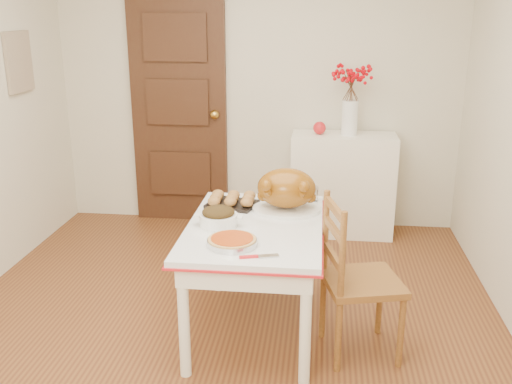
# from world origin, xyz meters

# --- Properties ---
(floor) EXTENTS (3.50, 4.00, 0.00)m
(floor) POSITION_xyz_m (0.00, 0.00, 0.00)
(floor) COLOR #562A17
(floor) RESTS_ON ground
(wall_back) EXTENTS (3.50, 0.00, 2.50)m
(wall_back) POSITION_xyz_m (0.00, 2.00, 1.25)
(wall_back) COLOR beige
(wall_back) RESTS_ON ground
(wall_front) EXTENTS (3.50, 0.00, 2.50)m
(wall_front) POSITION_xyz_m (0.00, -2.00, 1.25)
(wall_front) COLOR beige
(wall_front) RESTS_ON ground
(door_back) EXTENTS (0.85, 0.06, 2.06)m
(door_back) POSITION_xyz_m (-0.70, 1.97, 1.03)
(door_back) COLOR #3B2313
(door_back) RESTS_ON ground
(photo_board) EXTENTS (0.03, 0.35, 0.45)m
(photo_board) POSITION_xyz_m (-1.73, 1.20, 1.50)
(photo_board) COLOR #B3AB8A
(photo_board) RESTS_ON ground
(sideboard) EXTENTS (0.87, 0.39, 0.87)m
(sideboard) POSITION_xyz_m (0.76, 1.78, 0.44)
(sideboard) COLOR white
(sideboard) RESTS_ON floor
(kitchen_table) EXTENTS (0.79, 1.16, 0.69)m
(kitchen_table) POSITION_xyz_m (0.20, 0.09, 0.35)
(kitchen_table) COLOR silver
(kitchen_table) RESTS_ON floor
(chair_oak) EXTENTS (0.49, 0.49, 0.92)m
(chair_oak) POSITION_xyz_m (0.82, -0.07, 0.46)
(chair_oak) COLOR brown
(chair_oak) RESTS_ON floor
(berry_vase) EXTENTS (0.31, 0.31, 0.60)m
(berry_vase) POSITION_xyz_m (0.80, 1.78, 1.17)
(berry_vase) COLOR white
(berry_vase) RESTS_ON sideboard
(apple) EXTENTS (0.11, 0.11, 0.11)m
(apple) POSITION_xyz_m (0.55, 1.78, 0.93)
(apple) COLOR red
(apple) RESTS_ON sideboard
(turkey_platter) EXTENTS (0.51, 0.45, 0.27)m
(turkey_platter) POSITION_xyz_m (0.36, 0.34, 0.83)
(turkey_platter) COLOR brown
(turkey_platter) RESTS_ON kitchen_table
(pumpkin_pie) EXTENTS (0.31, 0.31, 0.06)m
(pumpkin_pie) POSITION_xyz_m (0.12, -0.24, 0.72)
(pumpkin_pie) COLOR #AE3A0D
(pumpkin_pie) RESTS_ON kitchen_table
(stuffing_dish) EXTENTS (0.34, 0.30, 0.11)m
(stuffing_dish) POSITION_xyz_m (-0.01, 0.04, 0.75)
(stuffing_dish) COLOR #392913
(stuffing_dish) RESTS_ON kitchen_table
(rolls_tray) EXTENTS (0.34, 0.29, 0.08)m
(rolls_tray) POSITION_xyz_m (0.02, 0.40, 0.73)
(rolls_tray) COLOR #A87339
(rolls_tray) RESTS_ON kitchen_table
(pie_server) EXTENTS (0.21, 0.11, 0.01)m
(pie_server) POSITION_xyz_m (0.27, -0.37, 0.70)
(pie_server) COLOR silver
(pie_server) RESTS_ON kitchen_table
(carving_knife) EXTENTS (0.23, 0.26, 0.01)m
(carving_knife) POSITION_xyz_m (0.03, -0.08, 0.70)
(carving_knife) COLOR silver
(carving_knife) RESTS_ON kitchen_table
(drinking_glass) EXTENTS (0.07, 0.07, 0.10)m
(drinking_glass) POSITION_xyz_m (0.28, 0.53, 0.74)
(drinking_glass) COLOR white
(drinking_glass) RESTS_ON kitchen_table
(shaker_pair) EXTENTS (0.10, 0.05, 0.10)m
(shaker_pair) POSITION_xyz_m (0.51, 0.55, 0.74)
(shaker_pair) COLOR white
(shaker_pair) RESTS_ON kitchen_table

